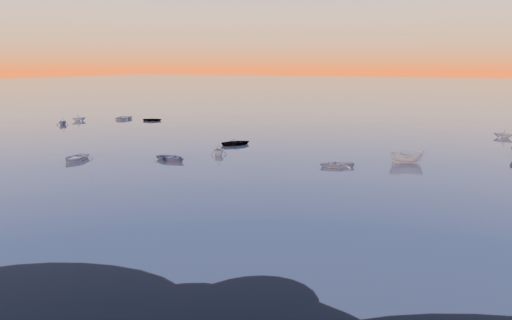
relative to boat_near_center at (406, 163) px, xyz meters
The scene contains 4 objects.
ground 61.25m from the boat_near_center, 105.87° to the left, with size 600.00×600.00×0.00m, color #686057.
mud_lobes 45.30m from the boat_near_center, 111.70° to the right, with size 140.00×6.00×0.07m, color black, non-canonical shape.
moored_fleet 20.55m from the boat_near_center, 144.58° to the left, with size 124.00×58.00×1.20m, color silver, non-canonical shape.
boat_near_center is the anchor object (origin of this frame).
Camera 1 is at (25.74, -19.71, 11.89)m, focal length 35.00 mm.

